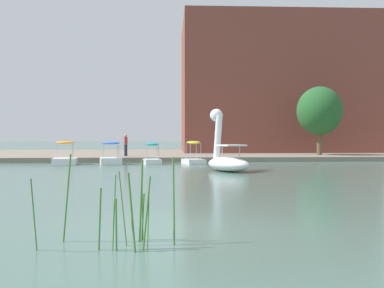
{
  "coord_description": "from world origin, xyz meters",
  "views": [
    {
      "loc": [
        -0.7,
        -8.91,
        1.77
      ],
      "look_at": [
        1.38,
        19.53,
        1.38
      ],
      "focal_mm": 42.67,
      "sensor_mm": 36.0,
      "label": 1
    }
  ],
  "objects_px": {
    "pedal_boat_teal": "(152,158)",
    "tree_broadleaf_right": "(320,111)",
    "pedal_boat_orange": "(65,159)",
    "pedal_boat_yellow": "(193,157)",
    "person_on_path": "(126,145)",
    "pedal_boat_blue": "(111,157)",
    "swan_boat": "(226,157)"
  },
  "relations": [
    {
      "from": "tree_broadleaf_right",
      "to": "person_on_path",
      "type": "height_order",
      "value": "tree_broadleaf_right"
    },
    {
      "from": "swan_boat",
      "to": "pedal_boat_blue",
      "type": "relative_size",
      "value": 1.48
    },
    {
      "from": "tree_broadleaf_right",
      "to": "person_on_path",
      "type": "xyz_separation_m",
      "value": [
        -15.89,
        -1.34,
        -2.75
      ]
    },
    {
      "from": "pedal_boat_teal",
      "to": "tree_broadleaf_right",
      "type": "distance_m",
      "value": 15.54
    },
    {
      "from": "tree_broadleaf_right",
      "to": "person_on_path",
      "type": "relative_size",
      "value": 3.32
    },
    {
      "from": "swan_boat",
      "to": "pedal_boat_orange",
      "type": "height_order",
      "value": "swan_boat"
    },
    {
      "from": "swan_boat",
      "to": "pedal_boat_teal",
      "type": "distance_m",
      "value": 8.01
    },
    {
      "from": "pedal_boat_teal",
      "to": "pedal_boat_orange",
      "type": "relative_size",
      "value": 0.76
    },
    {
      "from": "tree_broadleaf_right",
      "to": "pedal_boat_orange",
      "type": "bearing_deg",
      "value": -161.86
    },
    {
      "from": "tree_broadleaf_right",
      "to": "swan_boat",
      "type": "bearing_deg",
      "value": -126.52
    },
    {
      "from": "swan_boat",
      "to": "pedal_boat_blue",
      "type": "bearing_deg",
      "value": 134.55
    },
    {
      "from": "pedal_boat_orange",
      "to": "pedal_boat_blue",
      "type": "bearing_deg",
      "value": 0.87
    },
    {
      "from": "pedal_boat_teal",
      "to": "person_on_path",
      "type": "relative_size",
      "value": 1.13
    },
    {
      "from": "pedal_boat_yellow",
      "to": "tree_broadleaf_right",
      "type": "relative_size",
      "value": 0.38
    },
    {
      "from": "swan_boat",
      "to": "pedal_boat_orange",
      "type": "distance_m",
      "value": 11.88
    },
    {
      "from": "swan_boat",
      "to": "pedal_boat_yellow",
      "type": "relative_size",
      "value": 1.6
    },
    {
      "from": "swan_boat",
      "to": "pedal_boat_blue",
      "type": "xyz_separation_m",
      "value": [
        -6.75,
        6.85,
        -0.29
      ]
    },
    {
      "from": "pedal_boat_yellow",
      "to": "pedal_boat_teal",
      "type": "distance_m",
      "value": 2.79
    },
    {
      "from": "tree_broadleaf_right",
      "to": "person_on_path",
      "type": "bearing_deg",
      "value": -175.17
    },
    {
      "from": "pedal_boat_teal",
      "to": "pedal_boat_blue",
      "type": "height_order",
      "value": "pedal_boat_blue"
    },
    {
      "from": "pedal_boat_orange",
      "to": "tree_broadleaf_right",
      "type": "relative_size",
      "value": 0.45
    },
    {
      "from": "pedal_boat_teal",
      "to": "tree_broadleaf_right",
      "type": "relative_size",
      "value": 0.34
    },
    {
      "from": "pedal_boat_yellow",
      "to": "pedal_boat_teal",
      "type": "xyz_separation_m",
      "value": [
        -2.79,
        -0.1,
        -0.03
      ]
    },
    {
      "from": "pedal_boat_teal",
      "to": "pedal_boat_blue",
      "type": "xyz_separation_m",
      "value": [
        -2.75,
        -0.08,
        0.04
      ]
    },
    {
      "from": "pedal_boat_yellow",
      "to": "person_on_path",
      "type": "bearing_deg",
      "value": 135.48
    },
    {
      "from": "pedal_boat_teal",
      "to": "pedal_boat_orange",
      "type": "xyz_separation_m",
      "value": [
        -5.73,
        -0.13,
        -0.03
      ]
    },
    {
      "from": "swan_boat",
      "to": "tree_broadleaf_right",
      "type": "height_order",
      "value": "tree_broadleaf_right"
    },
    {
      "from": "swan_boat",
      "to": "person_on_path",
      "type": "distance_m",
      "value": 13.35
    },
    {
      "from": "swan_boat",
      "to": "pedal_boat_orange",
      "type": "xyz_separation_m",
      "value": [
        -9.73,
        6.81,
        -0.35
      ]
    },
    {
      "from": "pedal_boat_blue",
      "to": "pedal_boat_orange",
      "type": "xyz_separation_m",
      "value": [
        -2.98,
        -0.05,
        -0.06
      ]
    },
    {
      "from": "swan_boat",
      "to": "pedal_boat_blue",
      "type": "height_order",
      "value": "swan_boat"
    },
    {
      "from": "pedal_boat_teal",
      "to": "tree_broadleaf_right",
      "type": "height_order",
      "value": "tree_broadleaf_right"
    }
  ]
}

